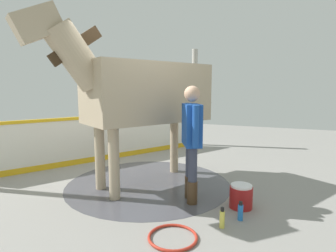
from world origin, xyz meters
name	(u,v)px	position (x,y,z in m)	size (l,w,h in m)	color
ground_plane	(136,181)	(0.00, 0.00, -0.01)	(16.00, 16.00, 0.02)	gray
wet_patch	(149,183)	(0.27, -0.05, 0.00)	(2.80, 2.80, 0.00)	#4C4C54
barrier_wall	(103,140)	(-1.38, 0.94, 0.47)	(2.76, 4.52, 1.03)	silver
roof_post_far	(194,98)	(0.05, 3.39, 1.36)	(0.16, 0.16, 2.72)	#B7B2A8
horse	(141,92)	(0.21, -0.16, 1.57)	(2.06, 3.03, 2.72)	tan
handler	(192,136)	(1.17, -0.47, 0.96)	(0.42, 0.61, 1.67)	#47331E
wash_bucket	(241,196)	(1.88, -0.43, 0.16)	(0.31, 0.31, 0.33)	maroon
bottle_shampoo	(222,218)	(1.75, -1.08, 0.11)	(0.06, 0.06, 0.25)	#D8CC4C
bottle_spray	(240,212)	(1.92, -0.81, 0.11)	(0.07, 0.07, 0.24)	blue
hose_coil	(173,237)	(1.29, -1.52, 0.02)	(0.55, 0.55, 0.03)	#B72D1E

